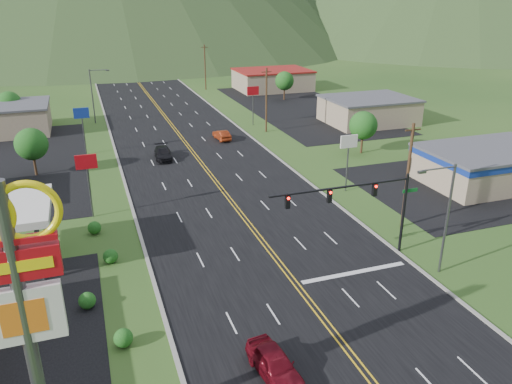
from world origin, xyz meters
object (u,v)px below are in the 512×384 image
object	(u,v)px
streetlight_west	(94,92)
car_red_far	(222,135)
pylon_sign	(19,288)
traffic_signal	(363,199)
car_dark_mid	(163,154)
streetlight_east	(445,212)
car_red_near	(275,365)

from	to	relation	value
streetlight_west	car_red_far	xyz separation A→B (m)	(17.21, -17.28, -4.46)
pylon_sign	traffic_signal	world-z (taller)	pylon_sign
car_dark_mid	streetlight_west	bearing A→B (deg)	111.17
pylon_sign	streetlight_west	size ratio (longest dim) A/B	1.56
streetlight_east	streetlight_west	distance (m)	64.21
traffic_signal	car_dark_mid	world-z (taller)	traffic_signal
streetlight_west	traffic_signal	bearing A→B (deg)	-72.03
streetlight_east	car_red_far	size ratio (longest dim) A/B	2.05
pylon_sign	traffic_signal	xyz separation A→B (m)	(23.48, 12.00, -3.97)
streetlight_east	car_red_near	bearing A→B (deg)	-158.00
car_red_near	car_dark_mid	world-z (taller)	car_red_near
car_red_near	car_red_far	bearing A→B (deg)	70.94
pylon_sign	car_dark_mid	xyz separation A→B (m)	(12.63, 44.21, -8.55)
streetlight_west	car_red_near	xyz separation A→B (m)	(6.62, -66.56, -4.38)
pylon_sign	car_red_near	bearing A→B (deg)	6.88
traffic_signal	car_red_far	distance (m)	39.01
streetlight_east	traffic_signal	bearing A→B (deg)	139.61
streetlight_east	car_red_far	bearing A→B (deg)	97.53
pylon_sign	streetlight_east	bearing A→B (deg)	15.85
streetlight_west	car_dark_mid	size ratio (longest dim) A/B	1.74
pylon_sign	traffic_signal	size ratio (longest dim) A/B	1.07
traffic_signal	car_red_near	size ratio (longest dim) A/B	2.77
pylon_sign	streetlight_east	distance (m)	29.58
car_red_far	traffic_signal	bearing A→B (deg)	86.93
streetlight_east	car_red_near	size ratio (longest dim) A/B	1.90
traffic_signal	streetlight_west	bearing A→B (deg)	107.97
car_dark_mid	car_red_far	world-z (taller)	car_dark_mid
traffic_signal	car_red_near	world-z (taller)	traffic_signal
streetlight_east	car_red_far	world-z (taller)	streetlight_east
pylon_sign	streetlight_east	world-z (taller)	pylon_sign
pylon_sign	streetlight_west	xyz separation A→B (m)	(5.32, 68.00, -4.12)
streetlight_west	car_dark_mid	distance (m)	25.28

